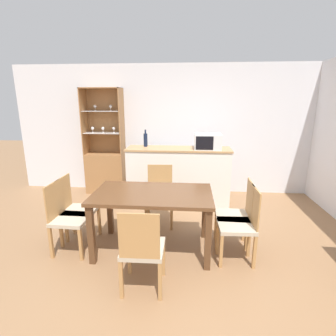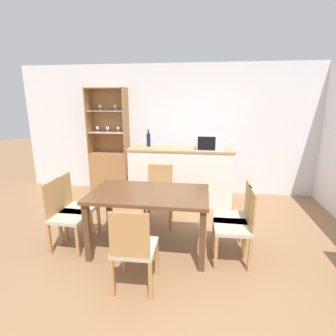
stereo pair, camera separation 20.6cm
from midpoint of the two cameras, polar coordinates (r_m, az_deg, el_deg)
name	(u,v)px [view 1 (the left image)]	position (r m, az deg, el deg)	size (l,w,h in m)	color
ground_plane	(172,263)	(3.28, -1.07, -20.07)	(18.00, 18.00, 0.00)	#936B47
wall_back	(181,130)	(5.35, 1.78, 8.26)	(6.80, 0.06, 2.55)	silver
kitchen_counter	(178,175)	(4.83, 1.03, -1.63)	(1.87, 0.54, 1.03)	white
display_cabinet	(106,164)	(5.57, -14.42, 0.86)	(0.77, 0.38, 2.09)	#A37042
dining_table	(153,201)	(3.26, -5.19, -7.10)	(1.45, 0.85, 0.77)	brown
dining_chair_side_left_near	(68,218)	(3.57, -22.59, -9.98)	(0.43, 0.43, 0.90)	#C1B299
dining_chair_head_far	(160,195)	(4.03, -3.32, -6.00)	(0.44, 0.44, 0.90)	#C1B299
dining_chair_side_right_near	(240,224)	(3.23, 13.59, -11.84)	(0.43, 0.43, 0.90)	#C1B299
dining_chair_head_near	(142,249)	(2.70, -7.90, -17.15)	(0.42, 0.42, 0.90)	#C1B299
dining_chair_side_left_far	(76,209)	(3.77, -20.85, -8.45)	(0.41, 0.41, 0.90)	#C1B299
dining_chair_side_right_far	(236,215)	(3.45, 12.98, -10.00)	(0.42, 0.42, 0.90)	#C1B299
microwave	(208,141)	(4.65, 7.36, 5.76)	(0.46, 0.40, 0.27)	silver
wine_bottle	(146,140)	(4.88, -6.12, 6.15)	(0.07, 0.07, 0.31)	#141E38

